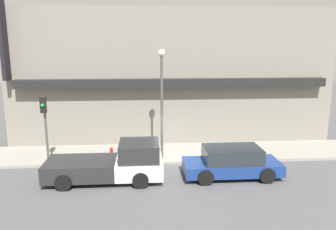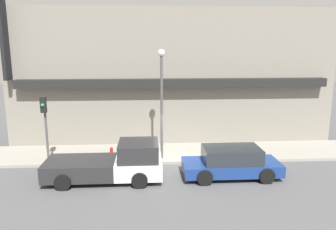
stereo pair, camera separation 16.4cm
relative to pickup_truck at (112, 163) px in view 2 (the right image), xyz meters
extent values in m
plane|color=#4C4C4F|center=(3.22, 1.80, -0.77)|extent=(80.00, 80.00, 0.00)
cube|color=gray|center=(3.22, 3.47, -0.70)|extent=(36.00, 3.35, 0.14)
cube|color=gray|center=(3.22, 6.65, 3.36)|extent=(19.80, 3.00, 8.26)
cube|color=black|center=(3.22, 4.85, 3.12)|extent=(18.22, 0.60, 0.50)
cube|color=black|center=(-6.18, 4.75, 7.00)|extent=(0.20, 0.80, 7.26)
cube|color=silver|center=(1.19, 0.00, -0.18)|extent=(2.10, 2.03, 0.74)
cube|color=#262628|center=(1.19, 0.00, 0.59)|extent=(1.78, 1.87, 0.79)
cube|color=#262628|center=(-1.43, 0.00, -0.18)|extent=(3.14, 2.03, 0.74)
cylinder|color=black|center=(1.25, 1.02, -0.42)|extent=(0.70, 0.22, 0.70)
cylinder|color=black|center=(1.25, -1.02, -0.42)|extent=(0.70, 0.22, 0.70)
cylinder|color=black|center=(-2.00, 1.02, -0.42)|extent=(0.70, 0.22, 0.70)
cylinder|color=black|center=(-2.00, -1.02, -0.42)|extent=(0.70, 0.22, 0.70)
cube|color=navy|center=(5.49, 0.00, -0.30)|extent=(4.49, 1.80, 0.53)
cube|color=#23282D|center=(5.49, 0.00, 0.31)|extent=(2.60, 1.62, 0.68)
cylinder|color=black|center=(6.88, 0.90, -0.42)|extent=(0.70, 0.22, 0.70)
cylinder|color=black|center=(6.88, -0.90, -0.42)|extent=(0.70, 0.22, 0.70)
cylinder|color=black|center=(4.10, 0.90, -0.42)|extent=(0.70, 0.22, 0.70)
cylinder|color=black|center=(4.10, -0.90, -0.42)|extent=(0.70, 0.22, 0.70)
cylinder|color=red|center=(-0.32, 2.67, -0.41)|extent=(0.17, 0.17, 0.44)
sphere|color=red|center=(-0.32, 2.67, -0.13)|extent=(0.16, 0.16, 0.16)
cylinder|color=#4C4C4C|center=(2.36, 2.38, 2.05)|extent=(0.14, 0.14, 5.36)
sphere|color=silver|center=(2.36, 2.38, 4.91)|extent=(0.36, 0.36, 0.36)
cylinder|color=#4C4C4C|center=(-3.52, 2.25, 1.08)|extent=(0.12, 0.12, 3.42)
cube|color=black|center=(-3.52, 2.09, 2.39)|extent=(0.28, 0.20, 0.80)
sphere|color=green|center=(-3.52, 1.97, 2.39)|extent=(0.16, 0.16, 0.16)
camera|label=1|loc=(1.44, -14.23, 5.19)|focal=35.00mm
camera|label=2|loc=(1.61, -14.24, 5.19)|focal=35.00mm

